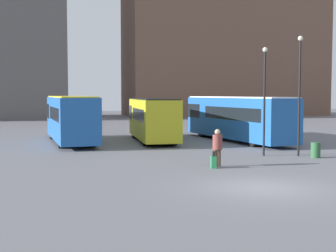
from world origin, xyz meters
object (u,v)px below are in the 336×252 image
Objects in this scene: bus_2 at (236,117)px; lamp_post_1 at (264,93)px; traveler at (217,144)px; bus_1 at (153,118)px; trash_bin at (316,150)px; bus_0 at (71,118)px; suitcase at (213,162)px; lamp_post_0 at (300,87)px.

bus_2 is 2.03× the size of lamp_post_1.
bus_1 is at bearing 13.83° from traveler.
bus_2 is 14.58× the size of trash_bin.
bus_0 is 0.86× the size of bus_2.
trash_bin is at bearing -64.16° from traveler.
suitcase is at bearing -160.22° from bus_0.
lamp_post_1 is at bearing 159.54° from lamp_post_0.
lamp_post_1 reaches higher than bus_0.
trash_bin is (2.36, -1.53, -3.15)m from lamp_post_1.
bus_0 is 1.74× the size of lamp_post_1.
traveler is at bearing -174.86° from bus_1.
bus_1 reaches higher than suitcase.
lamp_post_1 is at bearing -138.28° from bus_0.
bus_1 is 12.45m from traveler.
bus_0 reaches higher than trash_bin.
bus_1 is 6.24m from bus_2.
bus_2 is at bearing 89.96° from lamp_post_0.
lamp_post_0 reaches higher than suitcase.
bus_0 is 14.50m from traveler.
bus_0 is 1.16× the size of bus_1.
bus_1 is 0.74× the size of bus_2.
bus_2 is (12.01, -1.82, -0.02)m from bus_0.
traveler is at bearing -158.37° from bus_0.
bus_0 reaches higher than traveler.
lamp_post_1 reaches higher than trash_bin.
lamp_post_1 is (-1.81, -8.18, 1.78)m from bus_2.
lamp_post_1 is 4.22m from trash_bin.
lamp_post_1 is at bearing -40.10° from traveler.
lamp_post_1 is 7.20× the size of trash_bin.
bus_1 is at bearing 121.51° from trash_bin.
traveler is (-5.79, -11.25, -0.72)m from bus_2.
bus_2 reaches higher than bus_1.
lamp_post_0 is at bearing -145.05° from bus_1.
suitcase is (-6.13, -11.64, -1.50)m from bus_2.
traveler is 2.13× the size of trash_bin.
lamp_post_0 is 1.95m from lamp_post_1.
bus_0 is 12.55× the size of trash_bin.
lamp_post_1 is at bearing -39.07° from suitcase.
trash_bin is at bearing -144.94° from bus_1.
bus_0 reaches higher than suitcase.
bus_2 reaches higher than traveler.
lamp_post_0 is at bearing -135.49° from bus_0.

